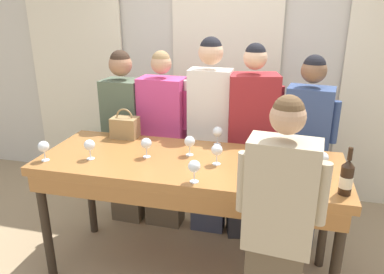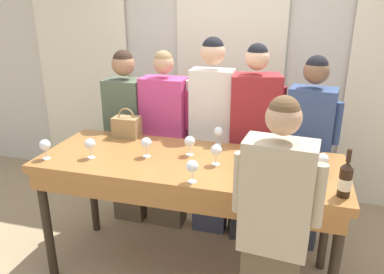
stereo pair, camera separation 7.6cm
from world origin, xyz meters
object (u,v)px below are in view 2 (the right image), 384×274
(wine_bottle, at_px, (345,180))
(guest_striped_shirt, at_px, (252,145))
(wine_glass_back_right, at_px, (190,142))
(wine_glass_front_mid, at_px, (216,151))
(wine_glass_center_right, at_px, (146,143))
(wine_glass_center_mid, at_px, (192,167))
(wine_glass_back_mid, at_px, (45,145))
(wine_glass_front_right, at_px, (322,160))
(tasting_bar, at_px, (188,173))
(guest_olive_jacket, at_px, (128,136))
(wine_glass_center_left, at_px, (218,132))
(guest_pink_top, at_px, (165,142))
(potted_plant, at_px, (99,157))
(host_pouring, at_px, (273,237))
(guest_navy_coat, at_px, (307,153))
(wine_glass_front_left, at_px, (293,172))
(guest_cream_sweater, at_px, (211,135))
(handbag, at_px, (127,126))
(wine_glass_back_left, at_px, (90,144))

(wine_bottle, height_order, guest_striped_shirt, guest_striped_shirt)
(wine_bottle, bearing_deg, wine_glass_back_right, 160.85)
(wine_glass_front_mid, bearing_deg, wine_glass_center_right, 179.63)
(wine_glass_center_mid, xyz_separation_m, wine_glass_back_mid, (-1.15, 0.08, 0.00))
(wine_glass_back_right, bearing_deg, wine_glass_front_right, -5.59)
(tasting_bar, xyz_separation_m, guest_olive_jacket, (-0.81, 0.70, -0.03))
(wine_glass_back_right, bearing_deg, wine_glass_center_left, 59.01)
(wine_glass_front_mid, distance_m, guest_pink_top, 0.98)
(guest_pink_top, bearing_deg, potted_plant, 148.95)
(wine_glass_front_mid, relative_size, wine_glass_center_left, 1.00)
(wine_glass_back_right, distance_m, host_pouring, 1.02)
(guest_striped_shirt, height_order, potted_plant, guest_striped_shirt)
(guest_navy_coat, bearing_deg, wine_glass_center_left, -156.55)
(wine_glass_center_right, height_order, guest_olive_jacket, guest_olive_jacket)
(wine_glass_front_left, relative_size, host_pouring, 0.09)
(tasting_bar, relative_size, wine_glass_front_left, 14.86)
(host_pouring, bearing_deg, wine_glass_center_left, 118.09)
(guest_striped_shirt, bearing_deg, wine_glass_front_right, -51.53)
(tasting_bar, bearing_deg, guest_cream_sweater, 88.54)
(handbag, distance_m, potted_plant, 1.58)
(tasting_bar, height_order, wine_glass_front_mid, wine_glass_front_mid)
(wine_glass_center_right, height_order, host_pouring, host_pouring)
(wine_glass_front_right, xyz_separation_m, guest_navy_coat, (-0.07, 0.68, -0.23))
(wine_glass_center_right, bearing_deg, wine_glass_center_left, 39.79)
(tasting_bar, bearing_deg, wine_bottle, -13.94)
(wine_glass_front_mid, height_order, wine_glass_back_mid, same)
(wine_glass_back_left, bearing_deg, guest_pink_top, 70.70)
(guest_olive_jacket, bearing_deg, wine_glass_center_mid, -47.49)
(wine_glass_back_left, height_order, guest_striped_shirt, guest_striped_shirt)
(wine_glass_center_mid, distance_m, guest_striped_shirt, 1.08)
(guest_pink_top, bearing_deg, wine_glass_center_mid, -61.82)
(wine_glass_front_right, height_order, wine_glass_center_right, same)
(wine_bottle, distance_m, guest_navy_coat, 1.00)
(tasting_bar, distance_m, handbag, 0.78)
(wine_glass_front_right, relative_size, guest_pink_top, 0.09)
(wine_glass_front_left, height_order, host_pouring, host_pouring)
(wine_glass_front_left, relative_size, guest_olive_jacket, 0.09)
(guest_cream_sweater, xyz_separation_m, guest_striped_shirt, (0.37, 0.00, -0.06))
(wine_glass_front_left, xyz_separation_m, wine_glass_back_right, (-0.76, 0.34, 0.00))
(wine_glass_front_right, height_order, guest_pink_top, guest_pink_top)
(wine_glass_front_left, relative_size, wine_glass_front_right, 1.00)
(wine_glass_back_mid, relative_size, potted_plant, 0.25)
(guest_olive_jacket, xyz_separation_m, guest_pink_top, (0.39, 0.00, -0.02))
(guest_olive_jacket, xyz_separation_m, guest_navy_coat, (1.68, -0.00, 0.01))
(wine_glass_center_mid, relative_size, wine_glass_back_mid, 1.00)
(wine_glass_front_mid, bearing_deg, guest_navy_coat, 47.28)
(guest_navy_coat, bearing_deg, guest_striped_shirt, 180.00)
(wine_glass_front_right, bearing_deg, wine_glass_back_left, -174.57)
(wine_glass_center_left, relative_size, wine_glass_center_mid, 1.00)
(wine_glass_back_right, distance_m, guest_olive_jacket, 1.02)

